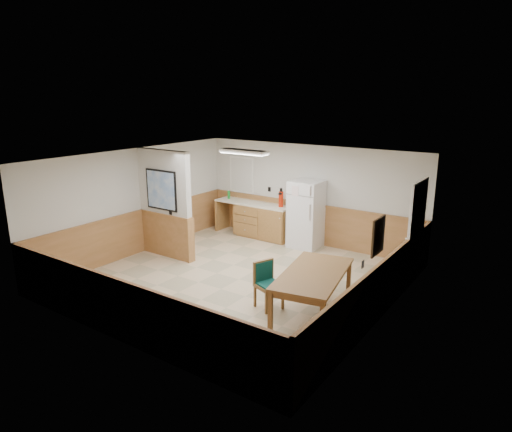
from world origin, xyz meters
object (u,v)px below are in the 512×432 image
Objects in this scene: dining_table at (313,277)px; dining_bench at (351,305)px; fire_extinguisher at (281,199)px; soap_bottle at (229,195)px; dining_chair at (266,280)px; refrigerator at (306,214)px.

dining_table is 0.79m from dining_bench.
soap_bottle is (-1.67, -0.03, -0.10)m from fire_extinguisher.
dining_table is at bearing -36.27° from soap_bottle.
dining_bench is at bearing -32.28° from soap_bottle.
dining_chair is 1.75× the size of fire_extinguisher.
dining_table is (1.82, -3.08, -0.17)m from refrigerator.
soap_bottle reaches higher than dining_bench.
dining_bench is 7.04× the size of soap_bottle.
dining_bench is (2.54, -3.09, -0.49)m from refrigerator.
fire_extinguisher is at bearing 139.56° from dining_chair.
soap_bottle is at bearing 145.31° from dining_bench.
dining_chair is at bearing -173.87° from dining_table.
dining_table reaches higher than dining_bench.
fire_extinguisher reaches higher than soap_bottle.
fire_extinguisher reaches higher than dining_table.
soap_bottle is at bearing 178.13° from refrigerator.
soap_bottle is (-3.47, 3.39, 0.52)m from dining_chair.
fire_extinguisher is (-2.61, 3.17, 0.45)m from dining_table.
fire_extinguisher is 1.67m from soap_bottle.
dining_table is at bearing 176.18° from dining_bench.
refrigerator is 3.44× the size of fire_extinguisher.
dining_table is 5.32m from soap_bottle.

